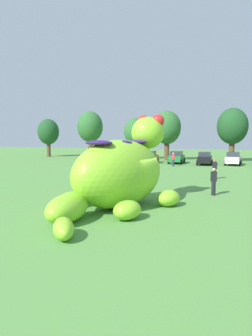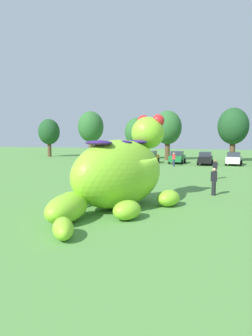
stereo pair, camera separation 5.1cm
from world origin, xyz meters
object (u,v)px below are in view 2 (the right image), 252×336
(spectator_wandering, at_px, (174,160))
(spectator_far_side, at_px, (214,182))
(giant_inflatable_creature, at_px, (120,173))
(car_white, at_px, (234,159))
(car_yellow, at_px, (126,156))
(car_black, at_px, (205,158))
(car_orange, at_px, (150,157))
(spectator_by_cars, at_px, (215,169))
(spectator_mid_field, at_px, (137,161))
(car_green, at_px, (177,157))

(spectator_wandering, relative_size, spectator_far_side, 1.00)
(giant_inflatable_creature, relative_size, car_white, 2.33)
(car_white, relative_size, spectator_far_side, 2.47)
(car_white, distance_m, spectator_far_side, 22.26)
(car_yellow, xyz_separation_m, car_black, (11.25, -0.52, 0.00))
(car_orange, bearing_deg, spectator_far_side, -65.57)
(giant_inflatable_creature, relative_size, car_orange, 2.39)
(giant_inflatable_creature, height_order, spectator_wandering, giant_inflatable_creature)
(giant_inflatable_creature, relative_size, car_black, 2.38)
(car_black, height_order, spectator_by_cars, car_black)
(spectator_by_cars, bearing_deg, car_yellow, 132.46)
(giant_inflatable_creature, height_order, car_yellow, giant_inflatable_creature)
(giant_inflatable_creature, relative_size, car_yellow, 2.29)
(spectator_mid_field, height_order, spectator_wandering, same)
(car_black, relative_size, car_white, 0.98)
(car_orange, xyz_separation_m, car_black, (7.54, -0.17, 0.00))
(giant_inflatable_creature, height_order, spectator_far_side, giant_inflatable_creature)
(giant_inflatable_creature, height_order, car_orange, giant_inflatable_creature)
(giant_inflatable_creature, bearing_deg, spectator_wandering, 93.62)
(car_orange, bearing_deg, car_yellow, 174.51)
(spectator_far_side, bearing_deg, car_orange, 114.43)
(car_yellow, height_order, spectator_wandering, car_yellow)
(car_green, relative_size, spectator_far_side, 2.40)
(giant_inflatable_creature, relative_size, spectator_far_side, 5.76)
(giant_inflatable_creature, xyz_separation_m, car_yellow, (-9.17, 26.94, -0.93))
(giant_inflatable_creature, xyz_separation_m, car_black, (2.07, 26.41, -0.93))
(giant_inflatable_creature, height_order, spectator_mid_field, giant_inflatable_creature)
(car_yellow, xyz_separation_m, car_green, (7.38, 0.31, 0.00))
(spectator_by_cars, distance_m, spectator_wandering, 11.68)
(car_green, distance_m, car_black, 3.96)
(car_white, relative_size, spectator_wandering, 2.47)
(car_orange, height_order, spectator_far_side, car_orange)
(car_black, bearing_deg, spectator_by_cars, -81.92)
(giant_inflatable_creature, bearing_deg, spectator_far_side, 48.11)
(car_orange, distance_m, car_white, 11.10)
(car_yellow, bearing_deg, spectator_mid_field, -62.16)
(car_black, height_order, spectator_wandering, car_black)
(car_green, relative_size, car_white, 0.97)
(car_black, distance_m, spectator_mid_field, 10.21)
(car_yellow, relative_size, car_orange, 1.04)
(car_green, xyz_separation_m, car_black, (3.87, -0.84, 0.00))
(giant_inflatable_creature, xyz_separation_m, spectator_by_cars, (4.05, 12.49, -0.94))
(car_white, height_order, spectator_wandering, car_white)
(spectator_mid_field, relative_size, spectator_by_cars, 1.00)
(spectator_wandering, bearing_deg, giant_inflatable_creature, -86.38)
(car_black, xyz_separation_m, spectator_wandering, (-3.51, -3.62, -0.01))
(giant_inflatable_creature, distance_m, spectator_wandering, 22.86)
(spectator_mid_field, xyz_separation_m, spectator_by_cars, (9.06, -6.58, 0.00))
(spectator_wandering, bearing_deg, car_yellow, 151.79)
(spectator_mid_field, xyz_separation_m, spectator_far_side, (9.40, -14.17, 0.00))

